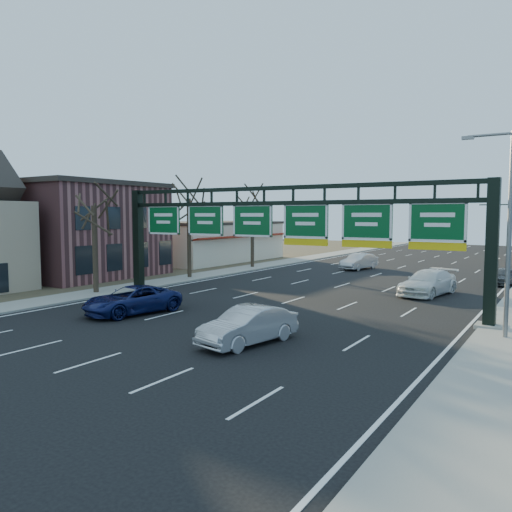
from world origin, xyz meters
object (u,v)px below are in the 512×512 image
Objects in this scene: car_blue_suv at (132,300)px; car_white_wagon at (428,283)px; car_silver_sedan at (248,326)px; sign_gantry at (281,229)px.

car_white_wagon is (12.22, 15.43, 0.08)m from car_blue_suv.
car_silver_sedan is (8.98, -2.00, 0.02)m from car_blue_suv.
car_blue_suv is 0.95× the size of car_white_wagon.
sign_gantry reaches higher than car_silver_sedan.
car_white_wagon is (6.57, 8.82, -3.79)m from sign_gantry.
sign_gantry reaches higher than car_white_wagon.
sign_gantry is 9.52m from car_blue_suv.
sign_gantry is at bearing 60.72° from car_blue_suv.
sign_gantry is at bearing -116.37° from car_white_wagon.
car_silver_sedan is at bearing -90.22° from car_white_wagon.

